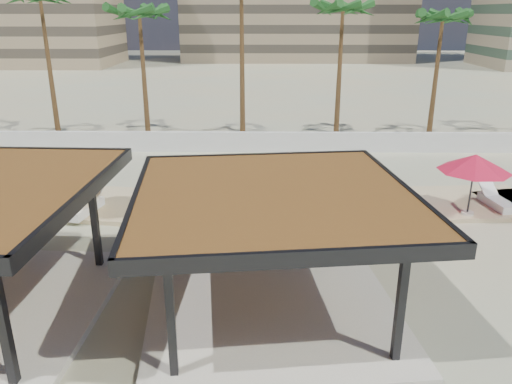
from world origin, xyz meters
TOP-DOWN VIEW (x-y plane):
  - ground at (0.00, 0.00)m, footprint 200.00×200.00m
  - promenade at (2.00, 7.67)m, footprint 44.45×7.97m
  - boundary_wall at (0.00, 16.00)m, footprint 56.00×0.30m
  - pavilion_central at (-1.44, -0.94)m, footprint 7.87×7.87m
  - umbrella_b at (-8.90, 5.80)m, footprint 3.01×3.01m
  - umbrella_c at (6.57, 5.80)m, footprint 3.64×3.64m
  - lounger_a at (-8.97, 5.85)m, footprint 1.14×2.33m
  - lounger_b at (8.15, 6.77)m, footprint 0.94×2.12m
  - palm_b at (-15.00, 18.70)m, footprint 3.00×3.00m
  - palm_c at (-9.00, 18.10)m, footprint 3.00×3.00m
  - palm_e at (3.00, 18.40)m, footprint 3.00×3.00m
  - palm_f at (9.00, 18.60)m, footprint 3.00×3.00m

SIDE VIEW (x-z plane):
  - ground at x=0.00m, z-range 0.00..0.00m
  - promenade at x=2.00m, z-range -0.06..0.18m
  - lounger_b at x=8.15m, z-range -0.02..0.75m
  - lounger_a at x=-8.97m, z-range -0.04..0.81m
  - boundary_wall at x=0.00m, z-range 0.00..1.20m
  - pavilion_central at x=-1.44m, z-range 0.35..3.95m
  - umbrella_b at x=-8.90m, z-range 1.06..3.49m
  - umbrella_c at x=6.57m, z-range 1.08..3.60m
  - palm_f at x=9.00m, z-range 3.11..11.56m
  - palm_c at x=-9.00m, z-range 3.22..11.93m
  - palm_e at x=3.00m, z-range 3.34..12.29m
  - palm_b at x=-15.00m, z-range 3.62..13.22m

